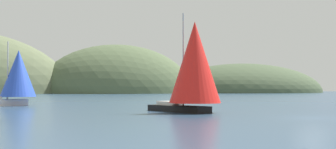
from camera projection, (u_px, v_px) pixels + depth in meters
The scene contains 5 objects.
ground_plane at pixel (312, 118), 29.58m from camera, with size 360.00×360.00×0.00m, color #2D4760.
headland_center at pixel (117, 93), 161.10m from camera, with size 61.03×44.00×38.41m, color #4C5B3D.
headland_right at pixel (244, 93), 175.51m from camera, with size 71.86×44.00×25.10m, color #425138.
sailboat_blue_spinnaker at pixel (17, 75), 49.33m from camera, with size 7.32×5.35×7.74m.
sailboat_red_spinnaker at pixel (194, 64), 35.49m from camera, with size 6.23×8.28×8.89m.
Camera 1 is at (-17.90, -25.87, 2.19)m, focal length 43.55 mm.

